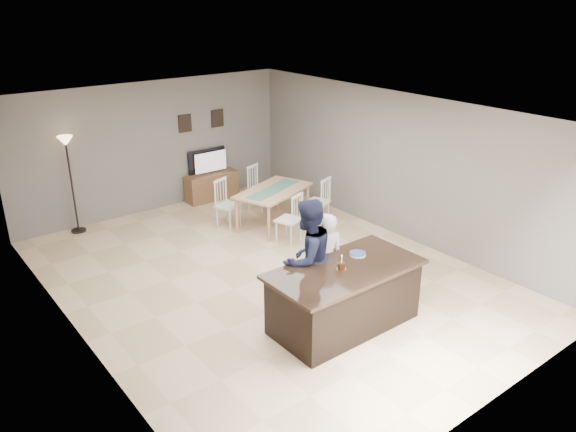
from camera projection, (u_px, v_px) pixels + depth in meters
floor at (268, 277)px, 9.20m from camera, size 8.00×8.00×0.00m
room_shell at (266, 180)px, 8.58m from camera, size 8.00×8.00×8.00m
kitchen_island at (344, 296)px, 7.72m from camera, size 2.15×1.10×0.90m
tv_console at (212, 186)px, 12.53m from camera, size 1.20×0.40×0.60m
television at (209, 161)px, 12.37m from camera, size 0.91×0.12×0.53m
tv_screen_glow at (211, 162)px, 12.31m from camera, size 0.78×0.00×0.78m
picture_frames at (202, 121)px, 12.11m from camera, size 1.10×0.02×0.38m
doorway at (154, 341)px, 5.34m from camera, size 0.00×2.10×2.65m
woman at (325, 261)px, 8.08m from camera, size 0.63×0.52×1.48m
man at (307, 259)px, 7.84m from camera, size 0.92×0.76×1.76m
birthday_cake at (341, 266)px, 7.49m from camera, size 0.13×0.13×0.21m
plate_stack at (358, 254)px, 7.89m from camera, size 0.24×0.24×0.04m
dining_table at (273, 196)px, 11.02m from camera, size 2.04×2.20×0.97m
floor_lamp at (68, 159)px, 10.40m from camera, size 0.28×0.28×1.89m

